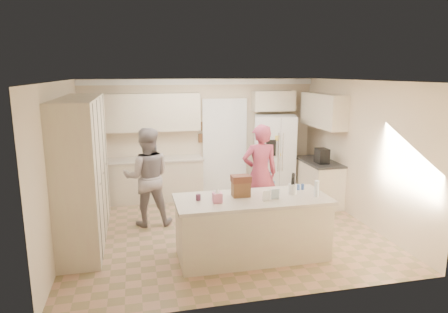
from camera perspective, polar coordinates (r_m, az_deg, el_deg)
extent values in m
cube|color=#A4795D|center=(7.21, -0.16, -10.46)|extent=(5.20, 4.60, 0.02)
cube|color=white|center=(6.66, -0.17, 10.86)|extent=(5.20, 4.60, 0.02)
cube|color=beige|center=(9.05, -3.38, 2.80)|extent=(5.20, 0.02, 2.60)
cube|color=beige|center=(4.66, 6.09, -6.08)|extent=(5.20, 0.02, 2.60)
cube|color=beige|center=(6.76, -22.32, -1.24)|extent=(0.02, 4.60, 2.60)
cube|color=beige|center=(7.80, 18.89, 0.69)|extent=(0.02, 4.60, 2.60)
cube|color=white|center=(8.88, -3.42, 10.60)|extent=(5.20, 0.08, 0.12)
cube|color=beige|center=(6.93, -19.45, -1.77)|extent=(0.60, 2.60, 2.35)
cube|color=beige|center=(8.81, -10.38, -3.36)|extent=(2.20, 0.60, 0.88)
cube|color=beige|center=(8.69, -10.49, -0.45)|extent=(2.24, 0.63, 0.04)
cube|color=beige|center=(8.67, -10.78, 6.21)|extent=(2.20, 0.35, 0.80)
cube|color=black|center=(9.16, 0.07, 1.35)|extent=(0.90, 0.06, 2.10)
cube|color=white|center=(9.13, 0.12, 1.31)|extent=(1.02, 0.03, 2.22)
cube|color=brown|center=(8.97, -3.23, 4.34)|extent=(0.15, 0.02, 0.20)
cube|color=brown|center=(9.01, -3.21, 2.64)|extent=(0.15, 0.02, 0.20)
cube|color=white|center=(9.04, 7.21, 0.14)|extent=(1.06, 0.92, 1.80)
cube|color=gray|center=(8.72, 8.01, -0.33)|extent=(0.02, 0.02, 1.78)
cube|color=black|center=(8.58, 6.70, 1.22)|extent=(0.22, 0.03, 0.35)
cylinder|color=silver|center=(8.66, 7.76, 0.61)|extent=(0.02, 0.02, 0.85)
cylinder|color=silver|center=(8.69, 8.38, 0.63)|extent=(0.02, 0.02, 0.85)
cube|color=beige|center=(9.19, 7.05, 7.89)|extent=(0.95, 0.35, 0.45)
cube|color=beige|center=(8.70, 13.33, -3.69)|extent=(0.60, 1.20, 0.88)
cube|color=#2D2B28|center=(8.58, 13.41, -0.73)|extent=(0.63, 1.24, 0.04)
cube|color=beige|center=(8.66, 13.98, 6.39)|extent=(0.35, 1.50, 0.70)
cube|color=black|center=(8.36, 13.82, 0.10)|extent=(0.22, 0.28, 0.30)
cube|color=beige|center=(6.10, 4.00, -10.21)|extent=(2.20, 0.90, 0.88)
cube|color=beige|center=(5.94, 4.07, -6.10)|extent=(2.28, 0.96, 0.05)
cylinder|color=white|center=(6.17, 9.75, -4.59)|extent=(0.13, 0.13, 0.15)
cube|color=#D37093|center=(5.69, -0.96, -5.89)|extent=(0.13, 0.13, 0.14)
cone|color=white|center=(5.66, -0.97, -4.83)|extent=(0.08, 0.08, 0.08)
cube|color=brown|center=(5.95, 2.42, -4.68)|extent=(0.26, 0.18, 0.22)
cube|color=#592D1E|center=(5.91, 2.44, -3.20)|extent=(0.28, 0.20, 0.10)
cylinder|color=#59263F|center=(5.79, -3.70, -5.84)|extent=(0.07, 0.07, 0.09)
cube|color=white|center=(5.77, 6.09, -5.59)|extent=(0.12, 0.06, 0.16)
cube|color=silver|center=(5.87, 7.33, -5.33)|extent=(0.12, 0.05, 0.16)
cylinder|color=silver|center=(6.10, 13.10, -4.48)|extent=(0.07, 0.07, 0.24)
cylinder|color=#355297|center=(6.39, 10.58, -4.31)|extent=(0.05, 0.05, 0.09)
cylinder|color=#355297|center=(6.42, 11.15, -4.26)|extent=(0.05, 0.05, 0.09)
imported|color=gray|center=(7.31, -10.91, -2.88)|extent=(0.90, 0.72, 1.79)
imported|color=#B53B56|center=(7.36, 5.14, -2.44)|extent=(0.68, 0.45, 1.83)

